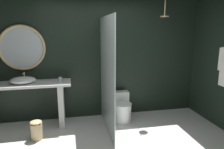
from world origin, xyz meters
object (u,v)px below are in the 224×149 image
object	(u,v)px
round_wall_mirror	(22,48)
rain_shower_head	(165,14)
tumbler_cup	(60,80)
vessel_sink	(23,80)
waste_bin	(36,130)
toilet	(122,108)

from	to	relation	value
round_wall_mirror	rain_shower_head	bearing A→B (deg)	-5.52
tumbler_cup	vessel_sink	bearing A→B (deg)	177.67
round_wall_mirror	waste_bin	xyz separation A→B (m)	(0.28, -0.78, -1.37)
vessel_sink	tumbler_cup	distance (m)	0.69
rain_shower_head	toilet	distance (m)	2.12
round_wall_mirror	waste_bin	size ratio (longest dim) A/B	2.55
tumbler_cup	rain_shower_head	world-z (taller)	rain_shower_head
round_wall_mirror	tumbler_cup	bearing A→B (deg)	-22.65
toilet	waste_bin	bearing A→B (deg)	-163.91
tumbler_cup	rain_shower_head	distance (m)	2.46
tumbler_cup	rain_shower_head	xyz separation A→B (m)	(2.12, 0.02, 1.25)
vessel_sink	toilet	xyz separation A→B (m)	(1.92, -0.03, -0.69)
vessel_sink	round_wall_mirror	xyz separation A→B (m)	(-0.02, 0.27, 0.59)
vessel_sink	round_wall_mirror	size ratio (longest dim) A/B	0.53
toilet	round_wall_mirror	bearing A→B (deg)	171.26
tumbler_cup	round_wall_mirror	size ratio (longest dim) A/B	0.11
vessel_sink	toilet	distance (m)	2.04
round_wall_mirror	waste_bin	bearing A→B (deg)	-70.40
toilet	waste_bin	size ratio (longest dim) A/B	1.66
rain_shower_head	toilet	xyz separation A→B (m)	(-0.88, -0.03, -1.93)
vessel_sink	tumbler_cup	size ratio (longest dim) A/B	4.82
waste_bin	vessel_sink	bearing A→B (deg)	117.02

